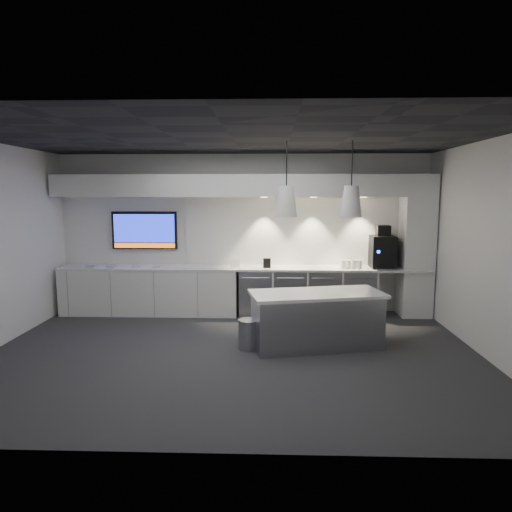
{
  "coord_description": "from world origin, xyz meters",
  "views": [
    {
      "loc": [
        0.53,
        -6.21,
        2.26
      ],
      "look_at": [
        0.29,
        1.1,
        1.26
      ],
      "focal_mm": 32.0,
      "sensor_mm": 36.0,
      "label": 1
    }
  ],
  "objects_px": {
    "wall_tv": "(145,230)",
    "island": "(316,319)",
    "bin": "(249,334)",
    "coffee_machine": "(383,250)"
  },
  "relations": [
    {
      "from": "island",
      "to": "bin",
      "type": "xyz_separation_m",
      "value": [
        -1.0,
        -0.13,
        -0.2
      ]
    },
    {
      "from": "wall_tv",
      "to": "bin",
      "type": "distance_m",
      "value": 3.33
    },
    {
      "from": "wall_tv",
      "to": "bin",
      "type": "relative_size",
      "value": 2.88
    },
    {
      "from": "wall_tv",
      "to": "island",
      "type": "distance_m",
      "value": 3.91
    },
    {
      "from": "wall_tv",
      "to": "bin",
      "type": "bearing_deg",
      "value": -46.21
    },
    {
      "from": "wall_tv",
      "to": "island",
      "type": "relative_size",
      "value": 0.6
    },
    {
      "from": "wall_tv",
      "to": "bin",
      "type": "xyz_separation_m",
      "value": [
        2.11,
        -2.2,
        -1.34
      ]
    },
    {
      "from": "island",
      "to": "bin",
      "type": "relative_size",
      "value": 4.77
    },
    {
      "from": "island",
      "to": "coffee_machine",
      "type": "distance_m",
      "value": 2.43
    },
    {
      "from": "wall_tv",
      "to": "coffee_machine",
      "type": "height_order",
      "value": "wall_tv"
    }
  ]
}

